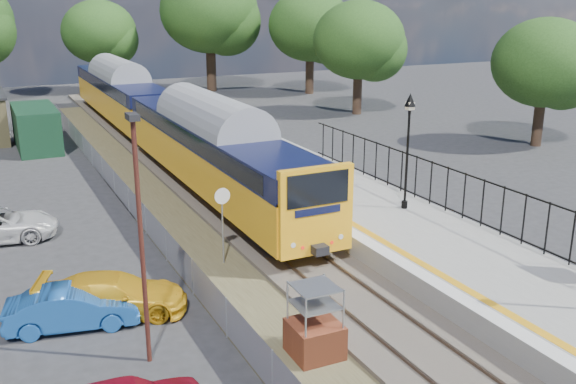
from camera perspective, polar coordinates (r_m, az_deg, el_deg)
ground at (r=19.11m, az=7.77°, el=-11.27°), size 120.00×120.00×0.00m
track_bed at (r=26.78m, az=-4.57°, el=-2.55°), size 5.90×80.00×0.29m
platform at (r=27.24m, az=5.91°, el=-1.46°), size 5.00×70.00×0.90m
platform_edge at (r=26.12m, az=2.09°, el=-1.14°), size 0.90×70.00×0.01m
victorian_lamp_north at (r=25.29m, az=10.70°, el=5.92°), size 0.44×0.44×4.60m
palisade_fence at (r=23.91m, az=18.14°, el=-1.36°), size 0.12×26.00×2.00m
wire_fence at (r=27.74m, az=-13.55°, el=-1.18°), size 0.06×52.00×1.20m
tree_line at (r=57.02m, az=-15.30°, el=13.89°), size 56.80×43.80×11.88m
train at (r=39.70m, az=-11.72°, el=6.88°), size 2.82×40.83×3.51m
brick_plinth at (r=16.80m, az=2.41°, el=-11.54°), size 1.27×1.27×2.02m
speed_sign at (r=22.07m, az=-5.84°, el=-1.87°), size 0.57×0.11×2.81m
carpark_lamp at (r=15.89m, az=-13.01°, el=-2.92°), size 0.25×0.50×6.43m
car_blue at (r=19.31m, az=-18.61°, el=-9.74°), size 3.82×1.95×1.20m
car_yellow at (r=19.71m, az=-15.27°, el=-8.82°), size 4.62×3.11×1.24m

